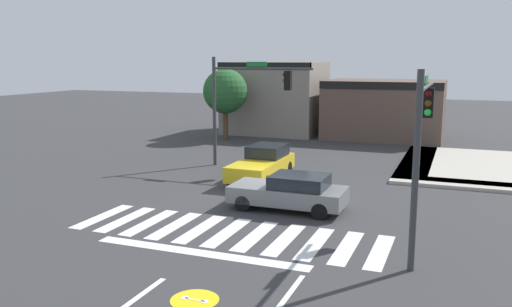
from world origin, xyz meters
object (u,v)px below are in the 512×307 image
traffic_signal_northwest (247,93)px  traffic_signal_southeast (423,128)px  car_yellow (263,164)px  car_gray (290,192)px  roadside_tree (225,92)px

traffic_signal_northwest → traffic_signal_southeast: (9.30, -9.36, -0.25)m
car_yellow → car_gray: (2.71, -4.24, -0.09)m
traffic_signal_northwest → roadside_tree: 9.88m
roadside_tree → traffic_signal_northwest: bearing=-58.9°
traffic_signal_northwest → roadside_tree: bearing=121.1°
traffic_signal_southeast → car_yellow: bearing=47.5°
traffic_signal_northwest → roadside_tree: traffic_signal_northwest is taller
car_yellow → car_gray: bearing=32.6°
traffic_signal_northwest → car_gray: 8.71m
car_gray → roadside_tree: size_ratio=0.87×
traffic_signal_southeast → car_gray: size_ratio=1.24×
car_gray → roadside_tree: (-9.60, 15.18, 2.69)m
car_yellow → traffic_signal_northwest: bearing=-144.1°
car_yellow → roadside_tree: (-6.89, 10.95, 2.59)m
traffic_signal_northwest → car_yellow: size_ratio=1.22×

